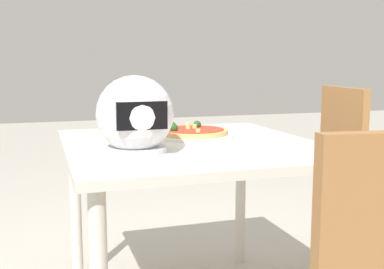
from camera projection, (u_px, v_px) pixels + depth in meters
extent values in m
cube|color=beige|center=(191.00, 146.00, 1.79)|extent=(0.93, 1.00, 0.03)
cylinder|color=beige|center=(241.00, 197.00, 2.38)|extent=(0.05, 0.05, 0.68)
cylinder|color=beige|center=(76.00, 212.00, 2.14)|extent=(0.05, 0.05, 0.68)
cylinder|color=beige|center=(349.00, 268.00, 1.55)|extent=(0.05, 0.05, 0.68)
cylinder|color=white|center=(193.00, 136.00, 1.92)|extent=(0.32, 0.32, 0.01)
cylinder|color=tan|center=(193.00, 132.00, 1.92)|extent=(0.28, 0.28, 0.02)
cylinder|color=red|center=(193.00, 129.00, 1.92)|extent=(0.25, 0.25, 0.00)
sphere|color=#234C1E|center=(173.00, 125.00, 1.96)|extent=(0.03, 0.03, 0.03)
sphere|color=#234C1E|center=(197.00, 125.00, 1.98)|extent=(0.03, 0.03, 0.03)
sphere|color=#234C1E|center=(174.00, 128.00, 1.87)|extent=(0.04, 0.04, 0.04)
cylinder|color=#E0D172|center=(187.00, 124.00, 2.01)|extent=(0.02, 0.02, 0.02)
cylinder|color=#E0D172|center=(174.00, 129.00, 1.87)|extent=(0.03, 0.03, 0.01)
cylinder|color=#E0D172|center=(195.00, 126.00, 1.94)|extent=(0.02, 0.02, 0.02)
cylinder|color=#E0D172|center=(198.00, 131.00, 1.83)|extent=(0.02, 0.02, 0.01)
cylinder|color=#E0D172|center=(188.00, 126.00, 1.93)|extent=(0.02, 0.02, 0.02)
sphere|color=silver|center=(135.00, 114.00, 1.57)|extent=(0.26, 0.26, 0.26)
cylinder|color=silver|center=(136.00, 149.00, 1.58)|extent=(0.21, 0.21, 0.02)
cube|color=black|center=(142.00, 116.00, 1.46)|extent=(0.16, 0.02, 0.09)
cylinder|color=silver|center=(138.00, 125.00, 1.89)|extent=(0.07, 0.07, 0.10)
cube|color=#996638|center=(378.00, 188.00, 2.16)|extent=(0.45, 0.45, 0.02)
cube|color=#996638|center=(342.00, 138.00, 2.10)|extent=(0.08, 0.38, 0.45)
cylinder|color=#996638|center=(324.00, 225.00, 2.33)|extent=(0.04, 0.04, 0.43)
cylinder|color=#996638|center=(360.00, 252.00, 2.00)|extent=(0.04, 0.04, 0.43)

